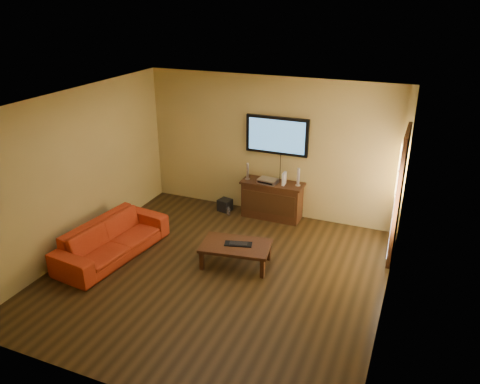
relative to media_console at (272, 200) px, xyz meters
The scene contains 14 objects.
ground_plane 2.30m from the media_console, 93.49° to the right, with size 5.00×5.00×0.00m, color black.
room_walls 2.11m from the media_console, 94.81° to the right, with size 5.00×5.00×5.00m.
french_door 2.48m from the media_console, 13.64° to the right, with size 0.07×1.02×2.22m.
media_console is the anchor object (origin of this frame).
television 1.25m from the media_console, 90.00° to the left, with size 1.21×0.08×0.72m.
coffee_table 1.88m from the media_console, 89.04° to the right, with size 1.19×0.82×0.37m.
sofa 3.10m from the media_console, 129.82° to the right, with size 2.04×0.60×0.80m, color #B13013.
speaker_left 0.72m from the media_console, behind, with size 0.09×0.09×0.33m.
speaker_right 0.72m from the media_console, ahead, with size 0.10×0.10×0.35m.
av_receiver 0.42m from the media_console, 144.56° to the right, with size 0.36×0.25×0.08m, color silver.
game_console 0.54m from the media_console, ahead, with size 0.05×0.17×0.24m, color white.
subwoofer 1.01m from the media_console, behind, with size 0.24×0.24×0.24m, color black.
bottle 0.89m from the media_console, 161.16° to the right, with size 0.07×0.07×0.19m.
keyboard 1.87m from the media_console, 87.94° to the right, with size 0.47×0.27×0.03m.
Camera 1 is at (2.72, -5.63, 4.07)m, focal length 35.00 mm.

